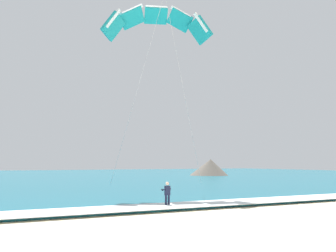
{
  "coord_description": "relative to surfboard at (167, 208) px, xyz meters",
  "views": [
    {
      "loc": [
        -10.22,
        -8.41,
        2.93
      ],
      "look_at": [
        1.8,
        15.88,
        5.6
      ],
      "focal_mm": 39.69,
      "sensor_mm": 36.0,
      "label": 1
    }
  ],
  "objects": [
    {
      "name": "surf_foam",
      "position": [
        -0.45,
        -0.36,
        0.19
      ],
      "size": [
        200.0,
        3.11,
        0.04
      ],
      "primitive_type": "cube",
      "color": "white",
      "rests_on": "sea"
    },
    {
      "name": "kitesurfer",
      "position": [
        0.0,
        0.02,
        0.91
      ],
      "size": [
        0.55,
        0.53,
        1.69
      ],
      "color": "#191E38",
      "rests_on": "ground"
    },
    {
      "name": "kite_primary",
      "position": [
        2.49,
        7.24,
        15.34
      ],
      "size": [
        9.2,
        8.85,
        15.61
      ],
      "color": "teal"
    },
    {
      "name": "sea",
      "position": [
        -0.45,
        58.64,
        0.07
      ],
      "size": [
        200.0,
        120.0,
        0.2
      ],
      "primitive_type": "cube",
      "color": "#146075",
      "rests_on": "ground"
    },
    {
      "name": "surfboard",
      "position": [
        0.0,
        0.0,
        0.0
      ],
      "size": [
        0.48,
        1.41,
        0.09
      ],
      "color": "white",
      "rests_on": "ground"
    },
    {
      "name": "headland_right",
      "position": [
        32.51,
        45.85,
        1.67
      ],
      "size": [
        8.16,
        9.03,
        3.67
      ],
      "color": "#665B51",
      "rests_on": "ground"
    }
  ]
}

